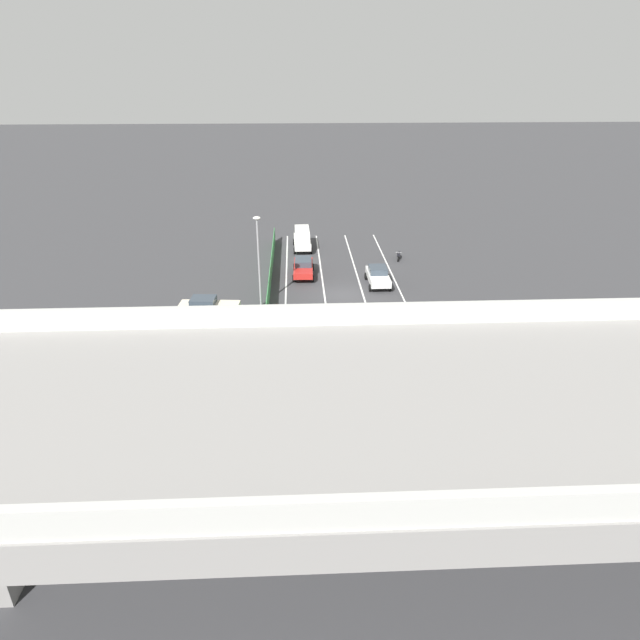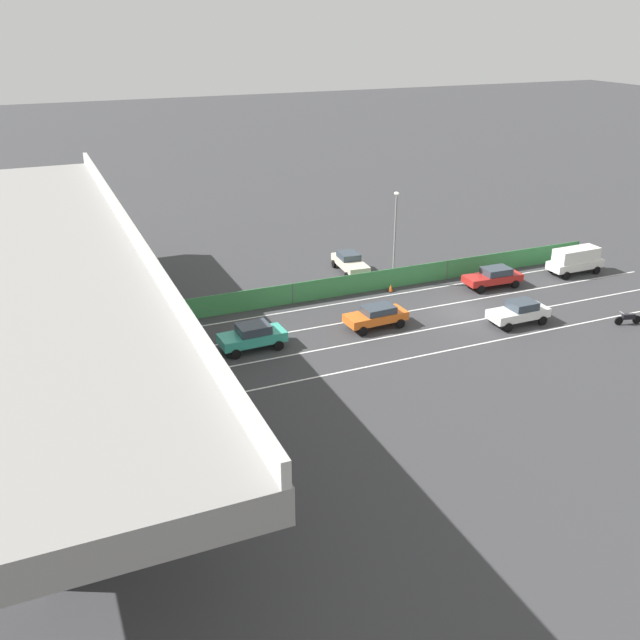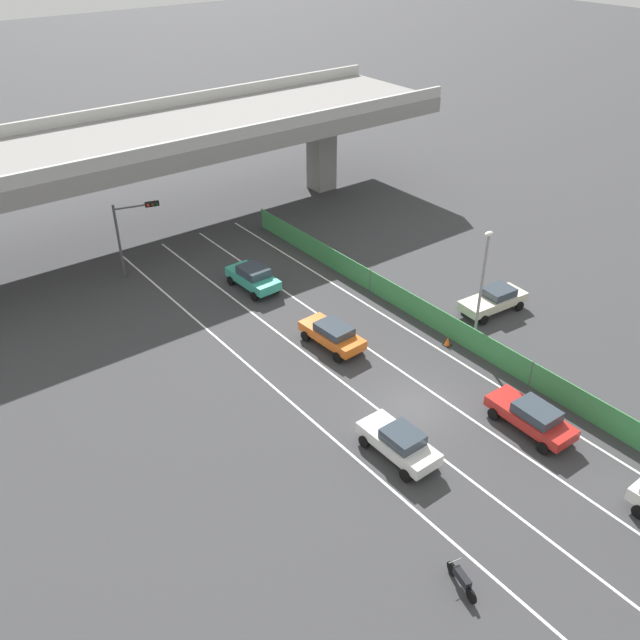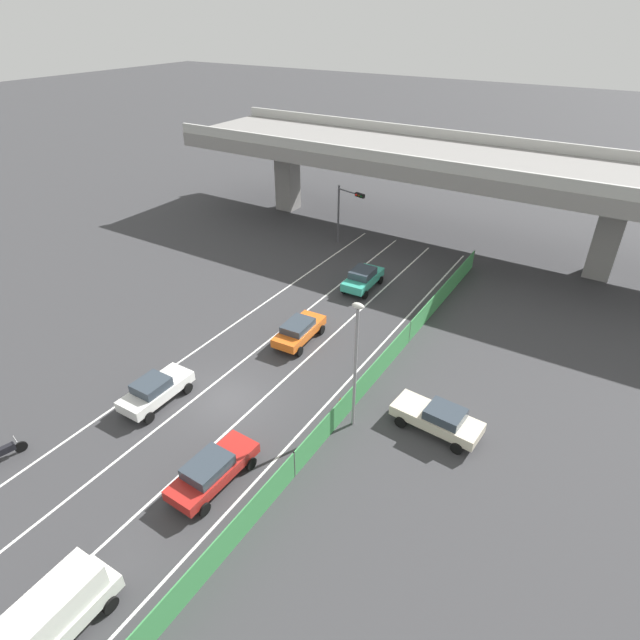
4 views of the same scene
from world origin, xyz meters
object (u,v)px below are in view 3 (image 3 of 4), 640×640
Objects in this scene: car_sedan_white at (399,442)px; car_sedan_red at (532,416)px; traffic_cone at (447,341)px; street_lamp at (482,279)px; parked_sedan_cream at (494,299)px; car_taxi_teal at (253,277)px; motorcycle at (462,579)px; traffic_light at (132,225)px; car_taxi_orange at (332,334)px.

car_sedan_red is (6.61, -2.65, -0.01)m from car_sedan_white.
car_sedan_white is 10.35m from traffic_cone.
street_lamp reaches higher than traffic_cone.
parked_sedan_cream is 0.64× the size of street_lamp.
car_taxi_teal is 25.96m from motorcycle.
parked_sedan_cream is at bearing 10.57° from traffic_cone.
car_sedan_red reaches higher than motorcycle.
car_taxi_teal is 14.13m from traffic_cone.
motorcycle is at bearing -142.88° from parked_sedan_cream.
street_lamp reaches higher than traffic_light.
car_sedan_red is at bearing 23.62° from motorcycle.
street_lamp is (6.87, -5.06, 3.63)m from car_taxi_orange.
traffic_light is (-5.35, 6.76, 2.91)m from car_taxi_teal.
car_sedan_white is 0.79× the size of traffic_light.
car_sedan_red is (3.27, -12.02, 0.00)m from car_taxi_orange.
car_taxi_teal is (0.07, 8.85, 0.05)m from car_taxi_orange.
street_lamp is at bearing -154.61° from parked_sedan_cream.
traffic_light is (-1.93, 24.98, 2.94)m from car_sedan_white.
street_lamp is (6.80, -13.91, 3.58)m from car_taxi_teal.
traffic_light reaches higher than car_sedan_red.
parked_sedan_cream reaches higher than traffic_cone.
street_lamp reaches higher than car_sedan_red.
motorcycle is at bearing -114.21° from car_sedan_white.
motorcycle is (-9.72, -4.25, -0.42)m from car_sedan_red.
car_sedan_red is (3.19, -20.87, -0.05)m from car_taxi_teal.
traffic_cone is (2.30, 7.87, -0.61)m from car_sedan_red.
car_taxi_orange is 2.29× the size of motorcycle.
motorcycle is at bearing -111.62° from car_taxi_orange.
traffic_light is at bearing 107.18° from car_sedan_red.
car_taxi_teal is at bearing 116.03° from street_lamp.
car_sedan_red is 29.07m from traffic_light.
traffic_light reaches higher than car_taxi_orange.
car_taxi_teal is at bearing 98.70° from car_sedan_red.
traffic_light is at bearing 130.70° from parked_sedan_cream.
traffic_light is 9.37× the size of traffic_cone.
car_sedan_red is 2.45× the size of motorcycle.
traffic_light is at bearing 120.43° from street_lamp.
motorcycle is at bearing -92.11° from traffic_light.
car_sedan_red is 0.86× the size of traffic_light.
traffic_light is 22.82m from traffic_cone.
parked_sedan_cream is at bearing -49.30° from traffic_light.
car_sedan_red is 0.98× the size of parked_sedan_cream.
motorcycle is 17.07m from traffic_cone.
traffic_light reaches higher than traffic_cone.
car_sedan_white is 11.66m from street_lamp.
car_taxi_orange is 8.85m from car_taxi_teal.
traffic_light is 23.98m from street_lamp.
traffic_light is at bearing 118.76° from traffic_cone.
traffic_cone is at bearing 73.69° from car_sedan_red.
motorcycle is 17.87m from street_lamp.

